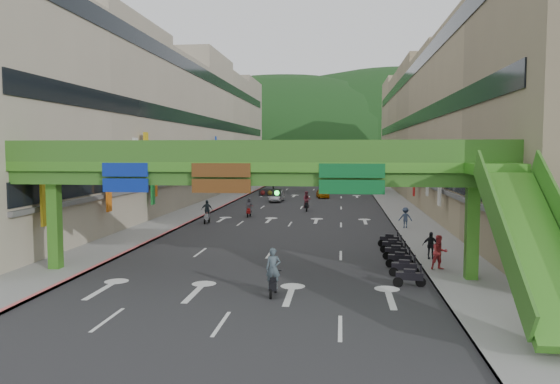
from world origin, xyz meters
The scene contains 23 objects.
ground centered at (0.00, 0.00, 0.00)m, with size 320.00×320.00×0.00m, color black.
road_slab centered at (0.00, 50.00, 0.01)m, with size 18.00×140.00×0.02m, color #28282B.
sidewalk_left centered at (-11.00, 50.00, 0.07)m, with size 4.00×140.00×0.15m, color gray.
sidewalk_right centered at (11.00, 50.00, 0.07)m, with size 4.00×140.00×0.15m, color gray.
curb_left centered at (-9.10, 50.00, 0.09)m, with size 0.20×140.00×0.18m, color #CC5959.
curb_right centered at (9.10, 50.00, 0.09)m, with size 0.20×140.00×0.18m, color gray.
building_row_left centered at (-18.93, 50.00, 9.46)m, with size 12.80×95.00×19.00m.
building_row_right centered at (18.93, 50.00, 9.46)m, with size 12.80×95.00×19.00m.
overpass_near centered at (0.93, 5.38, 5.21)m, with size 28.00×12.27×7.10m.
overpass_far centered at (0.00, 65.00, 5.40)m, with size 28.00×2.20×7.10m.
hill_left centered at (-15.00, 160.00, 0.00)m, with size 168.00×140.00×112.00m, color #1C4419.
hill_right centered at (25.00, 180.00, 0.00)m, with size 208.00×176.00×128.00m, color #1C4419.
bunting_string centered at (0.00, 30.00, 5.96)m, with size 26.00×0.36×0.47m.
scooter_rider_near centered at (1.46, 2.25, 1.04)m, with size 0.70×1.60×2.19m.
scooter_rider_mid centered at (0.82, 36.52, 1.11)m, with size 0.90×1.60×2.15m.
scooter_rider_left centered at (-7.50, 25.77, 1.06)m, with size 1.07×1.60×2.11m.
scooter_rider_far centered at (-4.52, 30.75, 0.95)m, with size 0.79×1.60×1.90m.
parked_scooter_row centered at (7.80, 10.00, 0.52)m, with size 1.60×11.61×1.08m.
car_silver centered at (-3.67, 46.80, 0.70)m, with size 1.48×4.25×1.40m, color #BBBBC4.
car_yellow centered at (1.96, 53.01, 0.65)m, with size 1.53×3.79×1.29m, color orange.
pedestrian_red centered at (9.80, 8.00, 0.93)m, with size 0.91×0.71×1.86m, color #BE3035.
pedestrian_dark centered at (9.80, 10.93, 0.80)m, with size 0.94×0.39×1.61m, color black.
pedestrian_blue centered at (9.80, 23.83, 0.85)m, with size 0.80×0.51×1.71m, color #36435E.
Camera 1 is at (4.49, -21.88, 6.62)m, focal length 35.00 mm.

